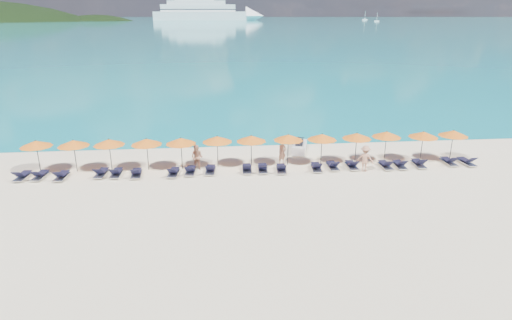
{
  "coord_description": "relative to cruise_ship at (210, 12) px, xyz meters",
  "views": [
    {
      "loc": [
        -2.51,
        -23.25,
        10.33
      ],
      "look_at": [
        0.0,
        3.0,
        1.2
      ],
      "focal_mm": 30.0,
      "sensor_mm": 36.0,
      "label": 1
    }
  ],
  "objects": [
    {
      "name": "lounger_8",
      "position": [
        3.48,
        -592.04,
        -10.59
      ],
      "size": [
        0.75,
        1.74,
        0.66
      ],
      "rotation": [
        0.0,
        0.0,
        -0.08
      ],
      "color": "silver",
      "rests_on": "ground"
    },
    {
      "name": "sea",
      "position": [
        6.48,
        63.87,
        -10.82
      ],
      "size": [
        1600.0,
        1300.0,
        0.01
      ],
      "primitive_type": "cube",
      "color": "#1FA9B2",
      "rests_on": "ground"
    },
    {
      "name": "lounger_18",
      "position": [
        20.52,
        -591.92,
        -10.59
      ],
      "size": [
        0.64,
        1.71,
        0.66
      ],
      "rotation": [
        0.0,
        0.0,
        -0.01
      ],
      "color": "silver",
      "rests_on": "ground"
    },
    {
      "name": "lounger_1",
      "position": [
        -7.65,
        -592.01,
        -10.59
      ],
      "size": [
        0.75,
        1.74,
        0.66
      ],
      "rotation": [
        0.0,
        0.0,
        -0.08
      ],
      "color": "silver",
      "rests_on": "ground"
    },
    {
      "name": "beachgoer_c",
      "position": [
        13.99,
        -592.71,
        -9.92
      ],
      "size": [
        1.3,
        0.98,
        1.82
      ],
      "primitive_type": "imported",
      "rotation": [
        0.0,
        0.0,
        2.72
      ],
      "color": "tan",
      "rests_on": "ground"
    },
    {
      "name": "umbrella_8",
      "position": [
        11.38,
        -590.97,
        -8.81
      ],
      "size": [
        2.1,
        2.1,
        2.28
      ],
      "color": "black",
      "rests_on": "ground"
    },
    {
      "name": "beachgoer_b",
      "position": [
        2.58,
        -591.31,
        -9.94
      ],
      "size": [
        0.98,
        0.79,
        1.77
      ],
      "primitive_type": "imported",
      "rotation": [
        0.0,
        0.0,
        -0.41
      ],
      "color": "tan",
      "rests_on": "ground"
    },
    {
      "name": "headland_small",
      "position": [
        -143.52,
        -36.13,
        -45.83
      ],
      "size": [
        162.0,
        126.0,
        85.5
      ],
      "color": "black",
      "rests_on": "ground"
    },
    {
      "name": "lounger_5",
      "position": [
        -1.42,
        -592.25,
        -10.59
      ],
      "size": [
        0.73,
        1.74,
        0.66
      ],
      "rotation": [
        0.0,
        0.0,
        0.06
      ],
      "color": "silver",
      "rests_on": "ground"
    },
    {
      "name": "umbrella_1",
      "position": [
        -5.64,
        -590.87,
        -8.81
      ],
      "size": [
        2.1,
        2.1,
        2.28
      ],
      "color": "black",
      "rests_on": "ground"
    },
    {
      "name": "sailboat_far",
      "position": [
        194.99,
        -109.13,
        -9.8
      ],
      "size": [
        5.46,
        1.82,
        10.0
      ],
      "color": "white",
      "rests_on": "ground"
    },
    {
      "name": "lounger_2",
      "position": [
        -6.22,
        -592.24,
        -10.59
      ],
      "size": [
        0.68,
        1.72,
        0.66
      ],
      "rotation": [
        0.0,
        0.0,
        -0.04
      ],
      "color": "silver",
      "rests_on": "ground"
    },
    {
      "name": "lounger_9",
      "position": [
        5.97,
        -592.05,
        -10.59
      ],
      "size": [
        0.69,
        1.72,
        0.66
      ],
      "rotation": [
        0.0,
        0.0,
        -0.04
      ],
      "color": "silver",
      "rests_on": "ground"
    },
    {
      "name": "umbrella_2",
      "position": [
        -3.3,
        -590.87,
        -8.81
      ],
      "size": [
        2.1,
        2.1,
        2.28
      ],
      "color": "black",
      "rests_on": "ground"
    },
    {
      "name": "lounger_17",
      "position": [
        18.15,
        -592.15,
        -10.59
      ],
      "size": [
        0.76,
        1.74,
        0.66
      ],
      "rotation": [
        0.0,
        0.0,
        -0.08
      ],
      "color": "silver",
      "rests_on": "ground"
    },
    {
      "name": "lounger_7",
      "position": [
        2.13,
        -592.07,
        -10.59
      ],
      "size": [
        0.72,
        1.73,
        0.66
      ],
      "rotation": [
        0.0,
        0.0,
        -0.06
      ],
      "color": "silver",
      "rests_on": "ground"
    },
    {
      "name": "umbrella_4",
      "position": [
        1.52,
        -591.03,
        -8.81
      ],
      "size": [
        2.1,
        2.1,
        2.28
      ],
      "color": "black",
      "rests_on": "ground"
    },
    {
      "name": "umbrella_0",
      "position": [
        -8.09,
        -590.76,
        -8.81
      ],
      "size": [
        2.1,
        2.1,
        2.28
      ],
      "color": "black",
      "rests_on": "ground"
    },
    {
      "name": "lounger_14",
      "position": [
        13.32,
        -592.04,
        -10.59
      ],
      "size": [
        0.66,
        1.72,
        0.66
      ],
      "rotation": [
        0.0,
        0.0,
        -0.03
      ],
      "color": "silver",
      "rests_on": "ground"
    },
    {
      "name": "lounger_19",
      "position": [
        21.75,
        -592.09,
        -10.59
      ],
      "size": [
        0.74,
        1.74,
        0.66
      ],
      "rotation": [
        0.0,
        0.0,
        0.07
      ],
      "color": "silver",
      "rests_on": "ground"
    },
    {
      "name": "umbrella_5",
      "position": [
        4.0,
        -590.81,
        -8.81
      ],
      "size": [
        2.1,
        2.1,
        2.28
      ],
      "color": "black",
      "rests_on": "ground"
    },
    {
      "name": "umbrella_12",
      "position": [
        21.13,
        -590.91,
        -8.81
      ],
      "size": [
        2.1,
        2.1,
        2.28
      ],
      "color": "black",
      "rests_on": "ground"
    },
    {
      "name": "lounger_13",
      "position": [
        11.96,
        -592.02,
        -10.59
      ],
      "size": [
        0.63,
        1.7,
        0.66
      ],
      "rotation": [
        0.0,
        0.0,
        -0.01
      ],
      "color": "silver",
      "rests_on": "ground"
    },
    {
      "name": "umbrella_7",
      "position": [
        8.98,
        -590.86,
        -8.81
      ],
      "size": [
        2.1,
        2.1,
        2.28
      ],
      "color": "black",
      "rests_on": "ground"
    },
    {
      "name": "sailboat_near",
      "position": [
        211.54,
        -18.97,
        -9.56
      ],
      "size": [
        6.75,
        2.25,
        12.38
      ],
      "color": "white",
      "rests_on": "ground"
    },
    {
      "name": "umbrella_3",
      "position": [
        -0.79,
        -591.0,
        -8.81
      ],
      "size": [
        2.1,
        2.1,
        2.28
      ],
      "color": "black",
      "rests_on": "ground"
    },
    {
      "name": "cruise_ship",
      "position": [
        0.0,
        0.0,
        0.0
      ],
      "size": [
        149.73,
        25.61,
        41.61
      ],
      "rotation": [
        0.0,
        0.0,
        0.01
      ],
      "color": "white",
      "rests_on": "ground"
    },
    {
      "name": "lounger_11",
      "position": [
        8.3,
        -592.29,
        -10.59
      ],
      "size": [
        0.76,
        1.74,
        0.66
      ],
      "rotation": [
        0.0,
        0.0,
        -0.08
      ],
      "color": "silver",
      "rests_on": "ground"
    },
    {
      "name": "jetski",
      "position": [
        10.4,
        -587.91,
        -10.44
      ],
      "size": [
        1.66,
        2.79,
        0.93
      ],
      "rotation": [
        0.0,
        0.0,
        -0.27
      ],
      "color": "white",
      "rests_on": "ground"
    },
    {
      "name": "lounger_16",
      "position": [
        16.71,
        -592.24,
        -10.59
      ],
      "size": [
        0.74,
        1.74,
        0.66
      ],
      "rotation": [
        0.0,
        0.0,
        -0.07
      ],
      "color": "silver",
      "rests_on": "ground"
    },
    {
      "name": "beachgoer_a",
      "position": [
        8.58,
        -590.79,
        -9.93
      ],
      "size": [
        0.78,
        0.71,
        1.8
      ],
      "primitive_type": "imported",
      "rotation": [
        0.0,
        0.0,
        0.56
      ],
      "color": "tan",
      "rests_on": "ground"
    },
    {
      "name": "lounger_12",
      "position": [
        10.76,
        -592.21,
        -10.59
      ],
      "size": [
        0.78,
        1.75,
        0.66
      ],
      "rotation": [
        0.0,
        0.0,
        -0.09
      ],
      "color": "silver",
      "rests_on": "ground"
    },
    {
      "name": "lounger_15",
      "position": [
        15.68,
        -592.23,
        -10.59
      ],
      "size": [
        0.64,
        1.71,
        0.66
      ],
      "rotation": [
        0.0,
        0.0,
        -0.01
      ],
      "color": "silver",
      "rests_on": "ground"
    },
    {
      "name": "lounger_4",
      "position": [
        -2.75,
        -592.05,
        -10.59
      ],
      "size": [
        0.63,
        1.71,
        0.66
      ],
      "rotation": [
        0.0,
        0.0,
        -0.01
      ],
      "color": "silver",
      "rests_on": "ground"
    },
    {
      "name": "umbrella_11",
      "position": [
        18.8,
        -591.03,
        -8.81
      ],
      "size": [
        2.1,
        2.1,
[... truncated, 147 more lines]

